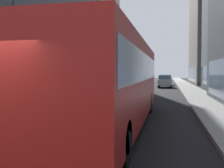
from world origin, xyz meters
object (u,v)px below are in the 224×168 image
at_px(car_silver_sedan, 165,81).
at_px(car_white_van, 130,80).
at_px(car_yellow_taxi, 104,84).
at_px(car_grey_wagon, 165,80).
at_px(transit_bus, 111,78).

bearing_deg(car_silver_sedan, car_white_van, 129.13).
distance_m(car_yellow_taxi, car_grey_wagon, 18.87).
relative_size(car_yellow_taxi, car_grey_wagon, 1.22).
bearing_deg(car_silver_sedan, car_yellow_taxi, -116.54).
xyz_separation_m(car_grey_wagon, car_silver_sedan, (0.00, -6.81, 0.00)).
height_order(car_yellow_taxi, car_white_van, same).
bearing_deg(car_grey_wagon, car_yellow_taxi, -107.27).
bearing_deg(car_silver_sedan, car_grey_wagon, 90.00).
bearing_deg(transit_bus, car_yellow_taxi, 104.65).
relative_size(transit_bus, car_silver_sedan, 2.59).
height_order(car_white_van, car_silver_sedan, same).
xyz_separation_m(transit_bus, car_yellow_taxi, (-4.00, 15.30, -0.95)).
bearing_deg(car_white_van, car_silver_sedan, -50.87).
height_order(transit_bus, car_white_van, transit_bus).
height_order(car_white_van, car_grey_wagon, same).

